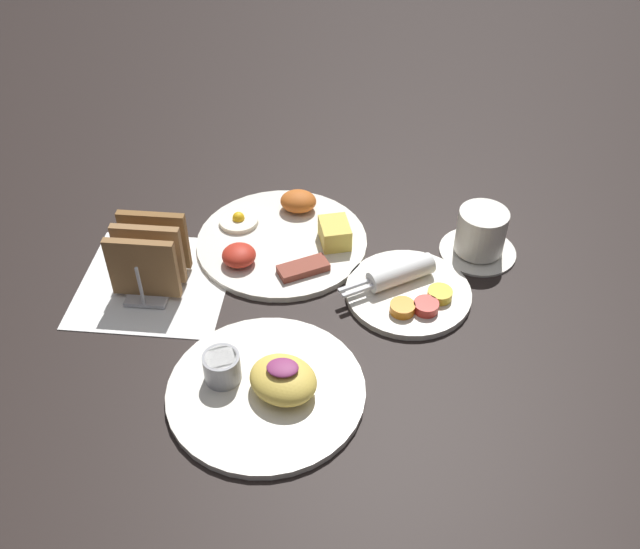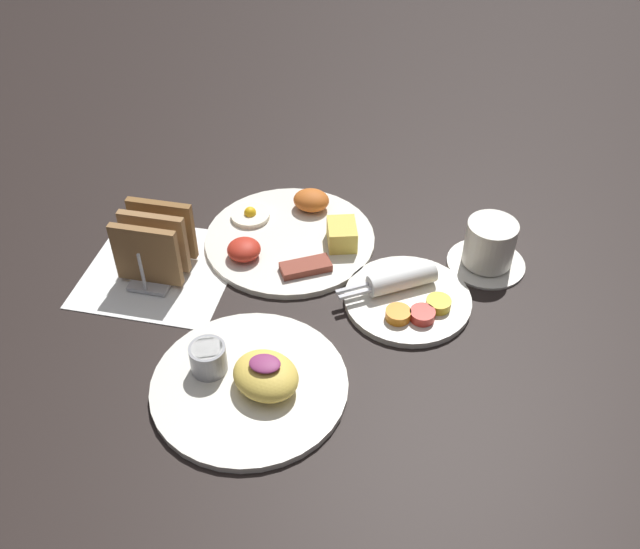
{
  "view_description": "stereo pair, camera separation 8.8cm",
  "coord_description": "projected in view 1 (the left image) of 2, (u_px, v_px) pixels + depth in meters",
  "views": [
    {
      "loc": [
        0.16,
        -0.72,
        0.72
      ],
      "look_at": [
        0.08,
        0.05,
        0.03
      ],
      "focal_mm": 40.0,
      "sensor_mm": 36.0,
      "label": 1
    },
    {
      "loc": [
        0.24,
        -0.71,
        0.72
      ],
      "look_at": [
        0.08,
        0.05,
        0.03
      ],
      "focal_mm": 40.0,
      "sensor_mm": 36.0,
      "label": 2
    }
  ],
  "objects": [
    {
      "name": "ground_plane",
      "position": [
        259.0,
        311.0,
        1.03
      ],
      "size": [
        3.0,
        3.0,
        0.0
      ],
      "primitive_type": "plane",
      "color": "black"
    },
    {
      "name": "plate_condiments",
      "position": [
        408.0,
        290.0,
        1.04
      ],
      "size": [
        0.2,
        0.19,
        0.04
      ],
      "color": "silver",
      "rests_on": "ground_plane"
    },
    {
      "name": "plate_foreground",
      "position": [
        266.0,
        385.0,
        0.9
      ],
      "size": [
        0.25,
        0.25,
        0.06
      ],
      "color": "silver",
      "rests_on": "ground_plane"
    },
    {
      "name": "toast_rack",
      "position": [
        150.0,
        257.0,
        1.04
      ],
      "size": [
        0.1,
        0.12,
        0.1
      ],
      "color": "#B7B7BC",
      "rests_on": "ground_plane"
    },
    {
      "name": "coffee_cup",
      "position": [
        481.0,
        234.0,
        1.1
      ],
      "size": [
        0.12,
        0.12,
        0.08
      ],
      "color": "silver",
      "rests_on": "ground_plane"
    },
    {
      "name": "napkin_flat",
      "position": [
        155.0,
        282.0,
        1.07
      ],
      "size": [
        0.22,
        0.22,
        0.0
      ],
      "color": "white",
      "rests_on": "ground_plane"
    },
    {
      "name": "plate_breakfast",
      "position": [
        284.0,
        238.0,
        1.13
      ],
      "size": [
        0.27,
        0.27,
        0.05
      ],
      "color": "silver",
      "rests_on": "ground_plane"
    }
  ]
}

